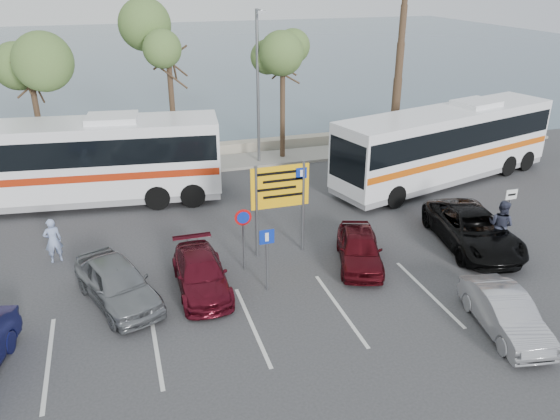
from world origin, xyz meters
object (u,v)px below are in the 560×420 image
object	(u,v)px
street_lamp_right	(258,81)
coach_bus_right	(445,147)
car_red	(359,248)
coach_bus_left	(72,165)
suv_black	(473,229)
direction_sign	(280,194)
pedestrian_near	(53,240)
car_maroon	(201,274)
car_silver_b	(505,313)
pedestrian_far	(501,225)
car_silver_a	(117,283)

from	to	relation	value
street_lamp_right	coach_bus_right	bearing A→B (deg)	-33.56
street_lamp_right	car_red	distance (m)	12.66
coach_bus_left	suv_black	xyz separation A→B (m)	(14.80, -9.00, -1.17)
direction_sign	coach_bus_right	bearing A→B (deg)	25.76
street_lamp_right	pedestrian_near	bearing A→B (deg)	-139.94
car_maroon	car_silver_b	distance (m)	9.60
pedestrian_near	car_silver_b	bearing A→B (deg)	132.85
car_maroon	pedestrian_near	distance (m)	5.97
pedestrian_far	direction_sign	bearing A→B (deg)	46.65
coach_bus_left	coach_bus_right	world-z (taller)	coach_bus_left
coach_bus_right	car_maroon	size ratio (longest dim) A/B	3.19
street_lamp_right	coach_bus_right	xyz separation A→B (m)	(8.17, -5.42, -2.78)
suv_black	car_maroon	bearing A→B (deg)	-170.34
direction_sign	street_lamp_right	bearing A→B (deg)	79.06
coach_bus_right	pedestrian_near	distance (m)	18.58
coach_bus_left	pedestrian_near	distance (m)	5.63
car_red	suv_black	bearing A→B (deg)	19.06
suv_black	pedestrian_near	distance (m)	15.82
suv_black	car_silver_b	size ratio (longest dim) A/B	1.39
car_maroon	street_lamp_right	bearing A→B (deg)	66.55
car_red	coach_bus_right	bearing A→B (deg)	59.79
car_silver_a	pedestrian_far	xyz separation A→B (m)	(14.12, -0.50, 0.29)
street_lamp_right	car_maroon	size ratio (longest dim) A/B	1.99
pedestrian_far	car_red	bearing A→B (deg)	56.71
street_lamp_right	coach_bus_right	size ratio (longest dim) A/B	0.62
suv_black	pedestrian_near	size ratio (longest dim) A/B	3.02
street_lamp_right	car_silver_b	distance (m)	17.72
car_silver_a	car_silver_b	world-z (taller)	car_silver_a
street_lamp_right	suv_black	size ratio (longest dim) A/B	1.54
street_lamp_right	pedestrian_far	bearing A→B (deg)	-63.95
car_red	street_lamp_right	bearing A→B (deg)	111.45
street_lamp_right	direction_sign	xyz separation A→B (m)	(-2.00, -10.32, -2.17)
coach_bus_left	car_silver_a	bearing A→B (deg)	-80.54
car_silver_b	car_red	bearing A→B (deg)	125.22
car_silver_b	car_silver_a	bearing A→B (deg)	164.94
car_silver_a	car_silver_b	xyz separation A→B (m)	(10.90, -5.00, -0.10)
coach_bus_left	car_maroon	size ratio (longest dim) A/B	3.31
direction_sign	car_silver_b	xyz separation A→B (m)	(4.90, -6.70, -1.81)
coach_bus_right	suv_black	bearing A→B (deg)	-113.47
coach_bus_right	car_red	distance (m)	10.19
car_maroon	pedestrian_far	distance (m)	11.44
car_silver_a	car_maroon	world-z (taller)	car_silver_a
coach_bus_right	car_silver_a	distance (m)	17.50
car_silver_b	pedestrian_far	xyz separation A→B (m)	(3.22, 4.50, 0.39)
suv_black	car_silver_a	bearing A→B (deg)	-170.34
suv_black	coach_bus_left	bearing A→B (deg)	158.35
direction_sign	suv_black	world-z (taller)	direction_sign
coach_bus_left	coach_bus_right	distance (m)	17.83
suv_black	pedestrian_near	bearing A→B (deg)	176.88
coach_bus_right	pedestrian_near	bearing A→B (deg)	-170.38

